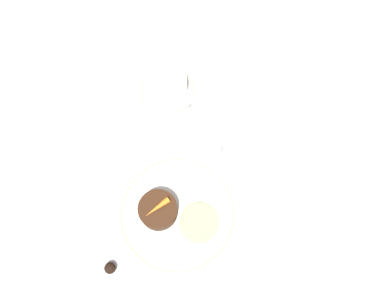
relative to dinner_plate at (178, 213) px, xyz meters
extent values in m
plane|color=white|center=(-0.04, 0.02, -0.01)|extent=(3.00, 3.00, 0.00)
cylinder|color=white|center=(0.00, 0.00, 0.00)|extent=(0.24, 0.24, 0.01)
torus|color=tan|center=(0.00, 0.00, 0.00)|extent=(0.23, 0.23, 0.00)
cylinder|color=white|center=(-0.21, 0.18, 0.00)|extent=(0.13, 0.13, 0.01)
torus|color=tan|center=(-0.21, 0.18, 0.00)|extent=(0.12, 0.12, 0.00)
cylinder|color=white|center=(-0.21, 0.18, 0.03)|extent=(0.09, 0.09, 0.06)
cylinder|color=#331E0F|center=(-0.21, 0.18, 0.03)|extent=(0.08, 0.08, 0.05)
torus|color=white|center=(-0.16, 0.18, 0.03)|extent=(0.04, 0.01, 0.04)
cube|color=silver|center=(-0.18, 0.16, 0.00)|extent=(0.05, 0.08, 0.00)
ellipsoid|color=silver|center=(-0.15, 0.20, 0.00)|extent=(0.02, 0.03, 0.00)
cylinder|color=silver|center=(-0.01, 0.17, -0.01)|extent=(0.07, 0.07, 0.01)
cylinder|color=silver|center=(-0.01, 0.17, 0.02)|extent=(0.01, 0.01, 0.04)
cylinder|color=silver|center=(-0.01, 0.17, 0.07)|extent=(0.07, 0.07, 0.07)
cylinder|color=maroon|center=(-0.01, 0.17, 0.06)|extent=(0.06, 0.06, 0.04)
cube|color=silver|center=(-0.17, 0.00, -0.01)|extent=(0.04, 0.15, 0.01)
cube|color=silver|center=(-0.15, 0.10, -0.01)|extent=(0.03, 0.05, 0.01)
cylinder|color=#381E0F|center=(-0.03, -0.02, 0.03)|extent=(0.07, 0.07, 0.04)
cone|color=orange|center=(-0.03, -0.02, 0.05)|extent=(0.02, 0.05, 0.01)
cylinder|color=#EFE075|center=(0.04, 0.01, 0.01)|extent=(0.08, 0.08, 0.01)
sphere|color=black|center=(-0.02, -0.16, 0.00)|extent=(0.02, 0.02, 0.02)
camera|label=1|loc=(0.11, -0.07, 0.75)|focal=35.00mm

